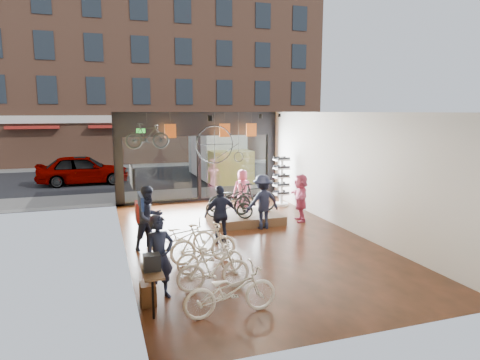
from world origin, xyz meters
name	(u,v)px	position (x,y,z in m)	size (l,w,h in m)	color
ground_plane	(244,239)	(0.00, 0.00, -0.02)	(7.00, 12.00, 0.04)	black
ceiling	(244,111)	(0.00, 0.00, 3.82)	(7.00, 12.00, 0.04)	black
wall_left	(122,183)	(-3.52, 0.00, 1.90)	(0.04, 12.00, 3.80)	olive
wall_right	(348,172)	(3.52, 0.00, 1.90)	(0.04, 12.00, 3.80)	beige
wall_back	(364,230)	(0.00, -6.02, 1.90)	(7.00, 0.04, 3.80)	beige
storefront	(199,157)	(0.00, 6.00, 1.90)	(7.00, 0.26, 3.80)	black
exit_sign	(141,131)	(-2.40, 5.88, 3.05)	(0.35, 0.06, 0.18)	#198C26
street_road	(167,173)	(0.00, 15.00, -0.01)	(30.00, 18.00, 0.02)	black
sidewalk_near	(193,194)	(0.00, 7.20, 0.06)	(30.00, 2.40, 0.12)	slate
sidewalk_far	(158,164)	(0.00, 19.00, 0.06)	(30.00, 2.00, 0.12)	slate
opposite_building	(151,68)	(0.00, 21.50, 7.00)	(26.00, 5.00, 14.00)	brown
street_car	(83,170)	(-4.87, 12.00, 0.79)	(1.86, 4.62, 1.58)	gray
box_truck	(221,157)	(2.39, 11.00, 1.32)	(2.23, 6.68, 2.63)	silver
floor_bike_0	(230,291)	(-1.84, -4.54, 0.48)	(0.64, 1.83, 0.96)	silver
floor_bike_1	(214,268)	(-1.85, -3.33, 0.49)	(0.46, 1.63, 0.98)	silver
floor_bike_2	(210,257)	(-1.69, -2.38, 0.42)	(0.55, 1.59, 0.83)	silver
floor_bike_3	(203,243)	(-1.67, -1.65, 0.52)	(0.49, 1.74, 1.04)	silver
floor_bike_4	(182,236)	(-2.03, -0.69, 0.47)	(0.62, 1.78, 0.94)	silver
display_platform	(245,218)	(0.67, 1.86, 0.15)	(2.40, 1.80, 0.30)	#493321
display_bike_left	(229,206)	(-0.03, 1.47, 0.72)	(0.56, 1.61, 0.84)	black
display_bike_mid	(256,198)	(1.05, 1.82, 0.84)	(0.51, 1.81, 1.09)	black
display_bike_right	(231,198)	(0.35, 2.43, 0.78)	(0.64, 1.82, 0.96)	black
customer_0	(160,257)	(-3.00, -3.39, 0.88)	(0.64, 0.42, 1.77)	#161C33
customer_1	(149,218)	(-2.83, -0.08, 0.90)	(0.88, 0.68, 1.80)	#161C33
customer_2	(221,214)	(-0.78, -0.15, 0.86)	(1.00, 0.42, 1.71)	#161C33
customer_3	(263,202)	(0.96, 0.92, 0.90)	(1.16, 0.67, 1.80)	#161C33
customer_4	(242,190)	(1.23, 3.78, 0.79)	(0.77, 0.50, 1.58)	#CC4C72
customer_5	(301,198)	(2.58, 1.42, 0.83)	(1.54, 0.49, 1.67)	#CC4C72
sunglasses_rack	(281,181)	(2.95, 3.92, 1.01)	(0.60, 0.49, 2.02)	white
wall_merch	(140,241)	(-3.38, -3.50, 1.30)	(0.40, 2.40, 2.60)	navy
penny_farthing	(222,146)	(0.55, 4.25, 2.50)	(1.88, 0.06, 1.50)	black
hung_bike	(147,136)	(-2.33, 4.20, 2.93)	(0.45, 1.58, 0.95)	black
jersey_left	(170,131)	(-1.32, 5.20, 3.05)	(0.45, 0.03, 0.55)	#CC5919
jersey_mid	(225,130)	(0.94, 5.20, 3.05)	(0.45, 0.03, 0.55)	#CC5919
jersey_right	(251,130)	(2.10, 5.20, 3.05)	(0.45, 0.03, 0.55)	#CC5919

